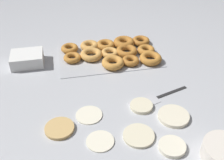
% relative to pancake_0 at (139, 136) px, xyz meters
% --- Properties ---
extents(ground_plane, '(3.00, 3.00, 0.00)m').
position_rel_pancake_0_xyz_m(ground_plane, '(0.07, -0.17, -0.01)').
color(ground_plane, '#B2B5BA').
extents(pancake_0, '(0.11, 0.11, 0.01)m').
position_rel_pancake_0_xyz_m(pancake_0, '(0.00, 0.00, 0.00)').
color(pancake_0, beige).
rests_on(pancake_0, ground_plane).
extents(pancake_1, '(0.11, 0.11, 0.01)m').
position_rel_pancake_0_xyz_m(pancake_1, '(0.27, -0.09, 0.00)').
color(pancake_1, tan).
rests_on(pancake_1, ground_plane).
extents(pancake_2, '(0.12, 0.12, 0.01)m').
position_rel_pancake_0_xyz_m(pancake_2, '(-0.16, -0.07, 0.00)').
color(pancake_2, beige).
rests_on(pancake_2, ground_plane).
extents(pancake_3, '(0.10, 0.10, 0.01)m').
position_rel_pancake_0_xyz_m(pancake_3, '(0.16, -0.14, -0.00)').
color(pancake_3, silver).
rests_on(pancake_3, ground_plane).
extents(pancake_4, '(0.09, 0.09, 0.01)m').
position_rel_pancake_0_xyz_m(pancake_4, '(-0.05, -0.15, 0.00)').
color(pancake_4, beige).
rests_on(pancake_4, ground_plane).
extents(pancake_5, '(0.10, 0.10, 0.01)m').
position_rel_pancake_0_xyz_m(pancake_5, '(0.14, -0.00, -0.00)').
color(pancake_5, silver).
rests_on(pancake_5, ground_plane).
extents(pancake_6, '(0.09, 0.09, 0.02)m').
position_rel_pancake_0_xyz_m(pancake_6, '(-0.10, 0.07, 0.00)').
color(pancake_6, silver).
rests_on(pancake_6, ground_plane).
extents(donut_tray, '(0.51, 0.29, 0.04)m').
position_rel_pancake_0_xyz_m(donut_tray, '(-0.02, -0.55, 0.01)').
color(donut_tray, '#ADAFB5').
rests_on(donut_tray, ground_plane).
extents(batter_bowl, '(0.14, 0.14, 0.06)m').
position_rel_pancake_0_xyz_m(batter_bowl, '(-0.25, 0.14, 0.02)').
color(batter_bowl, silver).
rests_on(batter_bowl, ground_plane).
extents(container_stack, '(0.15, 0.12, 0.06)m').
position_rel_pancake_0_xyz_m(container_stack, '(0.41, -0.55, 0.02)').
color(container_stack, white).
rests_on(container_stack, ground_plane).
extents(spatula, '(0.28, 0.12, 0.01)m').
position_rel_pancake_0_xyz_m(spatula, '(-0.10, -0.18, -0.00)').
color(spatula, black).
rests_on(spatula, ground_plane).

